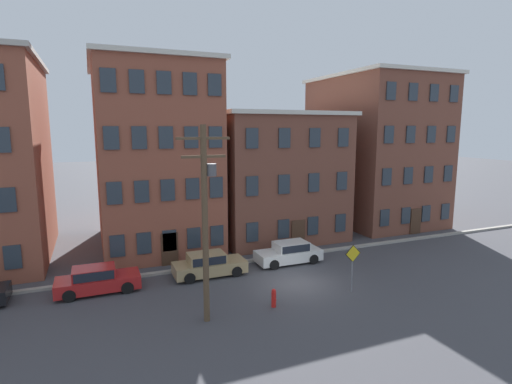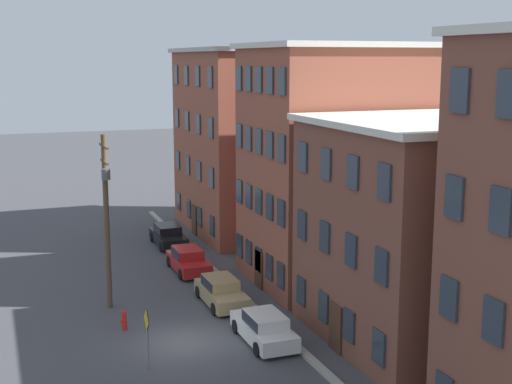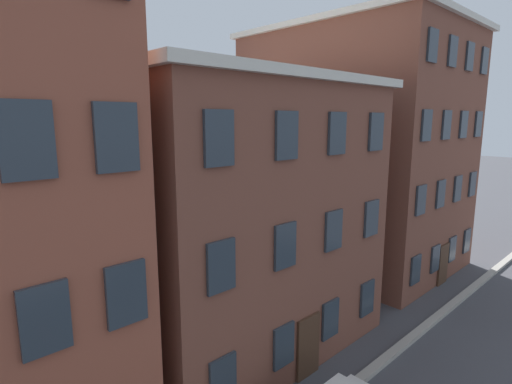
# 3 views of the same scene
# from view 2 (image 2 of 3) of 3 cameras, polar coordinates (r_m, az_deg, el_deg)

# --- Properties ---
(ground_plane) EXTENTS (200.00, 200.00, 0.00)m
(ground_plane) POSITION_cam_2_polar(r_m,az_deg,el_deg) (33.66, -5.61, -11.86)
(ground_plane) COLOR #424247
(kerb_strip) EXTENTS (56.00, 0.36, 0.16)m
(kerb_strip) POSITION_cam_2_polar(r_m,az_deg,el_deg) (34.97, 1.65, -10.79)
(kerb_strip) COLOR #9E998E
(kerb_strip) RESTS_ON ground_plane
(apartment_corner) EXTENTS (12.43, 12.07, 13.62)m
(apartment_corner) POSITION_cam_2_polar(r_m,az_deg,el_deg) (53.79, 0.95, 4.19)
(apartment_corner) COLOR brown
(apartment_corner) RESTS_ON ground_plane
(apartment_midblock) EXTENTS (8.61, 11.73, 13.71)m
(apartment_midblock) POSITION_cam_2_polar(r_m,az_deg,el_deg) (41.65, 7.52, 2.28)
(apartment_midblock) COLOR brown
(apartment_midblock) RESTS_ON ground_plane
(apartment_far) EXTENTS (10.41, 11.19, 10.24)m
(apartment_far) POSITION_cam_2_polar(r_m,az_deg,el_deg) (33.83, 14.70, -2.91)
(apartment_far) COLOR brown
(apartment_far) RESTS_ON ground_plane
(car_black) EXTENTS (4.40, 1.92, 1.43)m
(car_black) POSITION_cam_2_polar(r_m,az_deg,el_deg) (50.17, -7.04, -3.41)
(car_black) COLOR black
(car_black) RESTS_ON ground_plane
(car_red) EXTENTS (4.40, 1.92, 1.43)m
(car_red) POSITION_cam_2_polar(r_m,az_deg,el_deg) (43.99, -5.45, -5.39)
(car_red) COLOR #B21E1E
(car_red) RESTS_ON ground_plane
(car_tan) EXTENTS (4.40, 1.92, 1.43)m
(car_tan) POSITION_cam_2_polar(r_m,az_deg,el_deg) (38.17, -2.80, -7.87)
(car_tan) COLOR tan
(car_tan) RESTS_ON ground_plane
(car_white) EXTENTS (4.40, 1.92, 1.43)m
(car_white) POSITION_cam_2_polar(r_m,az_deg,el_deg) (33.22, 0.68, -10.73)
(car_white) COLOR silver
(car_white) RESTS_ON ground_plane
(caution_sign) EXTENTS (0.98, 0.08, 2.67)m
(caution_sign) POSITION_cam_2_polar(r_m,az_deg,el_deg) (30.46, -8.71, -10.78)
(caution_sign) COLOR slate
(caution_sign) RESTS_ON ground_plane
(utility_pole) EXTENTS (2.40, 0.44, 9.11)m
(utility_pole) POSITION_cam_2_polar(r_m,az_deg,el_deg) (37.32, -11.88, -1.56)
(utility_pole) COLOR brown
(utility_pole) RESTS_ON ground_plane
(fire_hydrant) EXTENTS (0.24, 0.34, 0.96)m
(fire_hydrant) POSITION_cam_2_polar(r_m,az_deg,el_deg) (35.33, -10.50, -10.04)
(fire_hydrant) COLOR red
(fire_hydrant) RESTS_ON ground_plane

